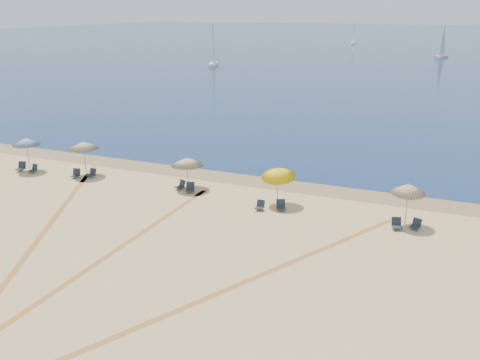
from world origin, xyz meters
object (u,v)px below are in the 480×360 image
(chair_5, at_px, (190,188))
(chair_9, at_px, (416,225))
(sailboat_1, at_px, (443,48))
(chair_2, at_px, (76,174))
(umbrella_0, at_px, (26,142))
(sailboat_0, at_px, (214,53))
(chair_0, at_px, (21,167))
(chair_1, at_px, (34,169))
(chair_3, at_px, (92,174))
(chair_6, at_px, (260,206))
(umbrella_4, at_px, (409,189))
(chair_7, at_px, (281,206))
(sailboat_2, at_px, (353,37))
(umbrella_2, at_px, (187,161))
(umbrella_1, at_px, (84,145))
(chair_8, at_px, (397,224))
(umbrella_3, at_px, (279,172))
(chair_4, at_px, (181,185))

(chair_5, relative_size, chair_9, 1.12)
(sailboat_1, bearing_deg, chair_2, -81.00)
(umbrella_0, distance_m, chair_2, 4.99)
(umbrella_0, xyz_separation_m, sailboat_0, (-20.11, 75.58, 0.35))
(chair_0, height_order, chair_1, chair_0)
(chair_3, bearing_deg, chair_6, 0.86)
(umbrella_0, height_order, chair_9, umbrella_0)
(umbrella_4, height_order, chair_5, umbrella_4)
(chair_3, distance_m, chair_9, 23.31)
(chair_1, height_order, chair_7, chair_7)
(umbrella_4, height_order, sailboat_2, sailboat_2)
(umbrella_2, relative_size, umbrella_4, 0.88)
(sailboat_0, bearing_deg, umbrella_1, -91.66)
(chair_3, xyz_separation_m, chair_8, (22.28, -1.11, 0.00))
(chair_8, bearing_deg, umbrella_0, 158.77)
(umbrella_1, height_order, chair_5, umbrella_1)
(umbrella_1, distance_m, chair_0, 5.76)
(umbrella_2, bearing_deg, chair_5, -52.21)
(umbrella_0, distance_m, chair_7, 20.92)
(chair_1, bearing_deg, umbrella_2, 14.84)
(umbrella_1, bearing_deg, chair_9, -2.51)
(chair_9, distance_m, sailboat_0, 90.33)
(umbrella_1, bearing_deg, chair_1, -164.73)
(umbrella_4, xyz_separation_m, sailboat_2, (-34.57, 160.07, 0.13))
(umbrella_3, relative_size, chair_0, 3.17)
(chair_2, height_order, sailboat_1, sailboat_1)
(chair_7, bearing_deg, chair_0, 157.11)
(chair_4, relative_size, sailboat_1, 0.09)
(chair_5, bearing_deg, chair_9, -22.65)
(umbrella_1, bearing_deg, chair_4, -1.17)
(umbrella_0, relative_size, sailboat_1, 0.32)
(umbrella_1, distance_m, sailboat_0, 78.83)
(chair_7, relative_size, chair_9, 1.11)
(umbrella_2, distance_m, chair_5, 1.88)
(chair_1, bearing_deg, chair_9, 8.71)
(umbrella_4, bearing_deg, sailboat_0, 122.67)
(chair_5, bearing_deg, umbrella_2, 107.46)
(chair_6, bearing_deg, chair_5, 164.66)
(umbrella_0, xyz_separation_m, chair_8, (27.88, -0.66, -2.02))
(chair_9, relative_size, sailboat_2, 0.09)
(umbrella_4, relative_size, sailboat_2, 0.33)
(umbrella_4, distance_m, chair_6, 8.96)
(sailboat_1, bearing_deg, chair_6, -73.61)
(umbrella_2, bearing_deg, chair_4, -126.00)
(umbrella_3, relative_size, chair_4, 3.35)
(umbrella_4, relative_size, chair_7, 3.19)
(chair_7, relative_size, sailboat_0, 0.09)
(chair_8, height_order, sailboat_1, sailboat_1)
(chair_1, height_order, chair_5, chair_5)
(sailboat_1, bearing_deg, chair_5, -76.43)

